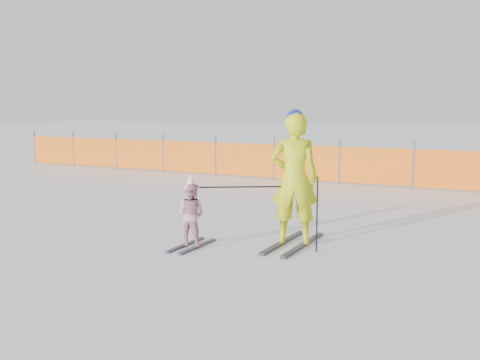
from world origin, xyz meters
TOP-DOWN VIEW (x-y plane):
  - ground at (0.00, 0.00)m, footprint 120.00×120.00m
  - adult at (0.80, 0.76)m, footprint 0.85×1.63m
  - child at (-0.54, -0.07)m, footprint 0.48×1.00m
  - ski_poles at (0.65, 0.44)m, footprint 1.71×0.72m
  - safety_fence at (-4.69, 7.63)m, footprint 15.98×0.06m

SIDE VIEW (x-z plane):
  - ground at x=0.00m, z-range 0.00..0.00m
  - child at x=-0.54m, z-range -0.05..1.09m
  - safety_fence at x=-4.69m, z-range -0.07..1.18m
  - ski_poles at x=0.65m, z-range 0.19..1.32m
  - adult at x=0.80m, z-range 0.00..2.10m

